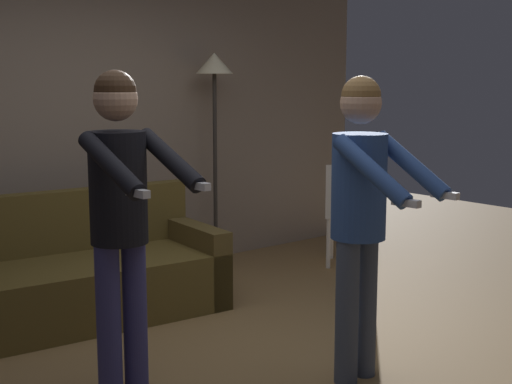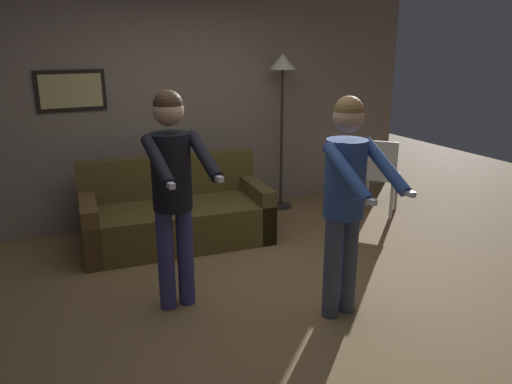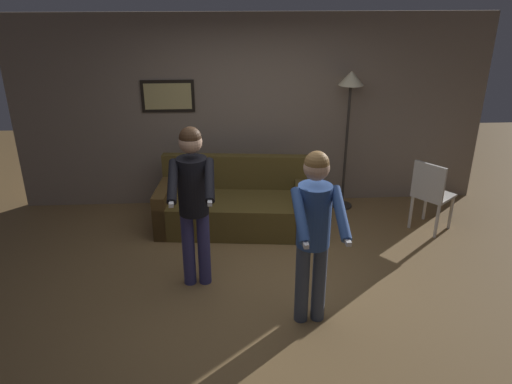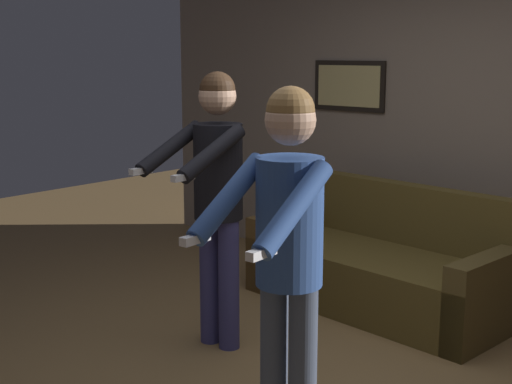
% 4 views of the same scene
% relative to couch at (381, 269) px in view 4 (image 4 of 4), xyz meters
% --- Properties ---
extents(ground_plane, '(12.00, 12.00, 0.00)m').
position_rel_couch_xyz_m(ground_plane, '(0.28, -1.39, -0.28)').
color(ground_plane, olive).
extents(back_wall_assembly, '(6.40, 0.09, 2.60)m').
position_rel_couch_xyz_m(back_wall_assembly, '(0.27, 0.82, 1.02)').
color(back_wall_assembly, gray).
rests_on(back_wall_assembly, ground_plane).
extents(couch, '(1.97, 1.03, 0.87)m').
position_rel_couch_xyz_m(couch, '(0.00, 0.00, 0.00)').
color(couch, brown).
rests_on(couch, ground_plane).
extents(person_standing_left, '(0.44, 0.70, 1.72)m').
position_rel_couch_xyz_m(person_standing_left, '(-0.41, -1.30, 0.77)').
color(person_standing_left, '#3C3B76').
rests_on(person_standing_left, ground_plane).
extents(person_standing_right, '(0.46, 0.66, 1.69)m').
position_rel_couch_xyz_m(person_standing_right, '(0.69, -1.98, 0.74)').
color(person_standing_right, '#434C60').
rests_on(person_standing_right, ground_plane).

